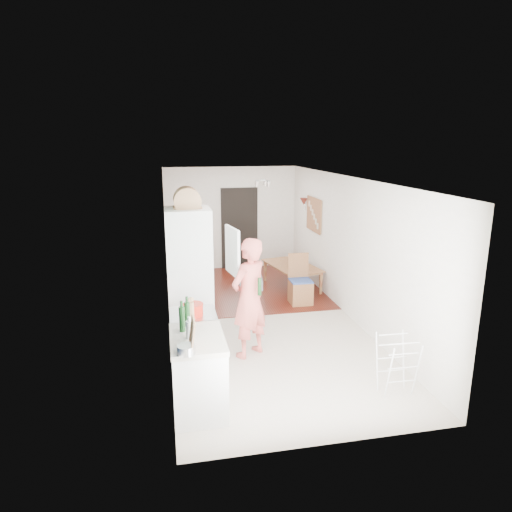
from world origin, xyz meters
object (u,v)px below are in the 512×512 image
object	(u,v)px
dining_chair	(301,280)
stool	(250,297)
drying_rack	(397,365)
dining_table	(293,278)
person	(249,288)

from	to	relation	value
dining_chair	stool	world-z (taller)	dining_chair
dining_chair	drying_rack	xyz separation A→B (m)	(0.23, -3.35, -0.11)
drying_rack	stool	bearing A→B (deg)	111.67
dining_table	stool	distance (m)	1.47
dining_chair	stool	bearing A→B (deg)	177.78
person	stool	distance (m)	2.21
drying_rack	person	bearing A→B (deg)	140.87
stool	dining_table	bearing A→B (deg)	40.35
dining_table	stool	size ratio (longest dim) A/B	3.14
person	dining_table	distance (m)	3.42
person	stool	size ratio (longest dim) A/B	5.34
stool	drying_rack	xyz separation A→B (m)	(1.22, -3.40, 0.18)
person	drying_rack	size ratio (longest dim) A/B	2.79
person	drying_rack	distance (m)	2.24
person	dining_table	size ratio (longest dim) A/B	1.70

